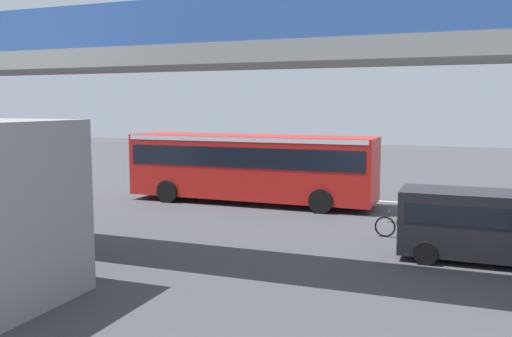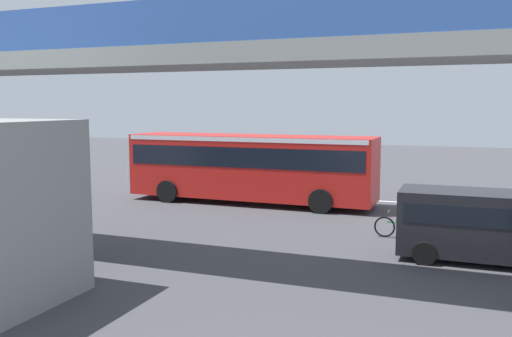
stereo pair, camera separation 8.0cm
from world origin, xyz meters
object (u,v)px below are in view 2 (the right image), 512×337
Objects in this scene: bicycle_red at (432,218)px; bicycle_green at (400,228)px; city_bus at (250,163)px; bicycle_orange at (422,224)px; pedestrian at (311,180)px; parked_van at (485,222)px; traffic_sign at (183,152)px.

bicycle_red is 1.00× the size of bicycle_green.
city_bus is 6.52× the size of bicycle_red.
bicycle_red and bicycle_orange have the same top height.
bicycle_green is (0.90, 2.00, 0.00)m from bicycle_red.
bicycle_red is 7.83m from pedestrian.
city_bus is at bearing -33.38° from parked_van.
traffic_sign is (13.80, -7.84, 1.52)m from bicycle_orange.
bicycle_red is 0.99× the size of pedestrian.
city_bus reaches higher than bicycle_orange.
bicycle_green is at bearing 126.05° from pedestrian.
parked_van is 11.84m from pedestrian.
pedestrian is 8.32m from traffic_sign.
traffic_sign reaches higher than bicycle_green.
parked_van is (-9.92, 6.53, -0.70)m from city_bus.
pedestrian is at bearing -49.44° from parked_van.
pedestrian is at bearing -46.65° from bicycle_orange.
bicycle_red and bicycle_green have the same top height.
city_bus is 6.52× the size of bicycle_orange.
parked_van is 2.71× the size of bicycle_orange.
bicycle_red is (1.70, -3.99, -0.81)m from parked_van.
city_bus is 2.40× the size of parked_van.
pedestrian is at bearing 167.66° from traffic_sign.
city_bus reaches higher than bicycle_green.
bicycle_orange and bicycle_green have the same top height.
city_bus reaches higher than bicycle_red.
bicycle_red is at bearing -104.06° from bicycle_orange.
bicycle_orange is 8.36m from pedestrian.
city_bus is 8.74m from bicycle_green.
traffic_sign reaches higher than bicycle_red.
parked_van is at bearing 146.62° from city_bus.
city_bus reaches higher than parked_van.
pedestrian is (5.73, -6.07, 0.51)m from bicycle_orange.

